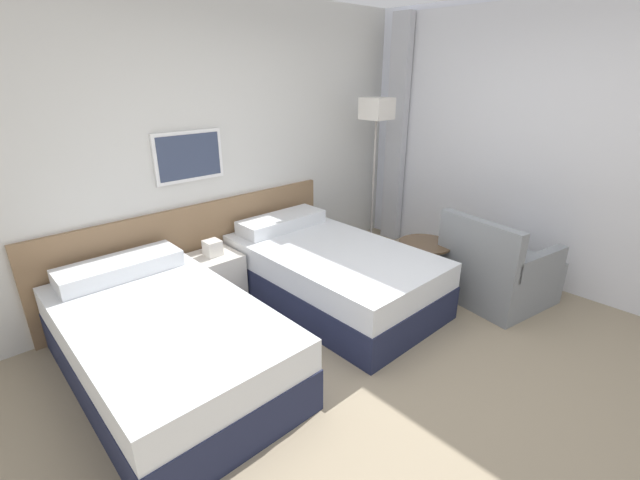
{
  "coord_description": "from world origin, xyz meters",
  "views": [
    {
      "loc": [
        -2.04,
        -1.46,
        2.02
      ],
      "look_at": [
        0.27,
        1.04,
        0.68
      ],
      "focal_mm": 24.0,
      "sensor_mm": 36.0,
      "label": 1
    }
  ],
  "objects_px": {
    "floor_lamp": "(376,121)",
    "nightstand": "(216,277)",
    "side_table": "(424,257)",
    "armchair": "(496,273)",
    "bed_near_door": "(165,341)",
    "bed_near_window": "(331,273)"
  },
  "relations": [
    {
      "from": "floor_lamp",
      "to": "nightstand",
      "type": "bearing_deg",
      "value": 173.55
    },
    {
      "from": "side_table",
      "to": "armchair",
      "type": "distance_m",
      "value": 0.67
    },
    {
      "from": "bed_near_door",
      "to": "nightstand",
      "type": "height_order",
      "value": "bed_near_door"
    },
    {
      "from": "side_table",
      "to": "armchair",
      "type": "relative_size",
      "value": 0.53
    },
    {
      "from": "side_table",
      "to": "armchair",
      "type": "height_order",
      "value": "armchair"
    },
    {
      "from": "nightstand",
      "to": "armchair",
      "type": "distance_m",
      "value": 2.63
    },
    {
      "from": "bed_near_window",
      "to": "side_table",
      "type": "bearing_deg",
      "value": -31.26
    },
    {
      "from": "bed_near_door",
      "to": "armchair",
      "type": "bearing_deg",
      "value": -20.89
    },
    {
      "from": "armchair",
      "to": "bed_near_door",
      "type": "bearing_deg",
      "value": 78.91
    },
    {
      "from": "bed_near_door",
      "to": "bed_near_window",
      "type": "relative_size",
      "value": 1.0
    },
    {
      "from": "bed_near_window",
      "to": "floor_lamp",
      "type": "height_order",
      "value": "floor_lamp"
    },
    {
      "from": "bed_near_door",
      "to": "floor_lamp",
      "type": "xyz_separation_m",
      "value": [
        2.76,
        0.49,
        1.26
      ]
    },
    {
      "from": "nightstand",
      "to": "side_table",
      "type": "distance_m",
      "value": 2.0
    },
    {
      "from": "armchair",
      "to": "floor_lamp",
      "type": "bearing_deg",
      "value": 9.56
    },
    {
      "from": "floor_lamp",
      "to": "bed_near_window",
      "type": "bearing_deg",
      "value": -156.7
    },
    {
      "from": "bed_near_window",
      "to": "nightstand",
      "type": "xyz_separation_m",
      "value": [
        -0.8,
        0.72,
        -0.03
      ]
    },
    {
      "from": "bed_near_door",
      "to": "armchair",
      "type": "distance_m",
      "value": 2.94
    },
    {
      "from": "floor_lamp",
      "to": "side_table",
      "type": "distance_m",
      "value": 1.57
    },
    {
      "from": "nightstand",
      "to": "floor_lamp",
      "type": "relative_size",
      "value": 0.34
    },
    {
      "from": "bed_near_window",
      "to": "floor_lamp",
      "type": "distance_m",
      "value": 1.77
    },
    {
      "from": "armchair",
      "to": "bed_near_window",
      "type": "bearing_deg",
      "value": 57.2
    },
    {
      "from": "armchair",
      "to": "nightstand",
      "type": "bearing_deg",
      "value": 57.6
    }
  ]
}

